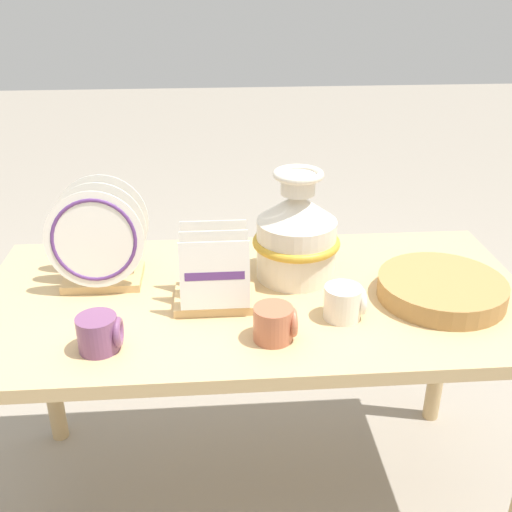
{
  "coord_description": "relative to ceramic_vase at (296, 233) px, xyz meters",
  "views": [
    {
      "loc": [
        -0.1,
        -1.37,
        1.5
      ],
      "look_at": [
        0.0,
        0.0,
        0.83
      ],
      "focal_mm": 42.0,
      "sensor_mm": 36.0,
      "label": 1
    }
  ],
  "objects": [
    {
      "name": "ground_plane",
      "position": [
        -0.12,
        -0.09,
        -0.85
      ],
      "size": [
        14.0,
        14.0,
        0.0
      ],
      "primitive_type": "plane",
      "color": "gray"
    },
    {
      "name": "display_table",
      "position": [
        -0.12,
        -0.09,
        -0.21
      ],
      "size": [
        1.44,
        0.72,
        0.72
      ],
      "color": "tan",
      "rests_on": "ground_plane"
    },
    {
      "name": "ceramic_vase",
      "position": [
        0.0,
        0.0,
        0.0
      ],
      "size": [
        0.24,
        0.24,
        0.3
      ],
      "color": "silver",
      "rests_on": "display_table"
    },
    {
      "name": "dish_rack_round_plates",
      "position": [
        -0.53,
        -0.0,
        -0.01
      ],
      "size": [
        0.25,
        0.18,
        0.28
      ],
      "color": "tan",
      "rests_on": "display_table"
    },
    {
      "name": "dish_rack_square_plates",
      "position": [
        -0.22,
        -0.13,
        -0.07
      ],
      "size": [
        0.21,
        0.16,
        0.19
      ],
      "color": "tan",
      "rests_on": "display_table"
    },
    {
      "name": "wicker_charger_stack",
      "position": [
        0.36,
        -0.15,
        -0.1
      ],
      "size": [
        0.33,
        0.33,
        0.05
      ],
      "color": "#AD7F47",
      "rests_on": "display_table"
    },
    {
      "name": "mug_cream_glaze",
      "position": [
        0.09,
        -0.23,
        -0.09
      ],
      "size": [
        0.1,
        0.09,
        0.08
      ],
      "color": "silver",
      "rests_on": "display_table"
    },
    {
      "name": "mug_terracotta_glaze",
      "position": [
        -0.09,
        -0.31,
        -0.09
      ],
      "size": [
        0.1,
        0.09,
        0.08
      ],
      "color": "#B76647",
      "rests_on": "display_table"
    },
    {
      "name": "mug_plum_glaze",
      "position": [
        -0.48,
        -0.32,
        -0.09
      ],
      "size": [
        0.1,
        0.09,
        0.08
      ],
      "color": "#7A4770",
      "rests_on": "display_table"
    }
  ]
}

